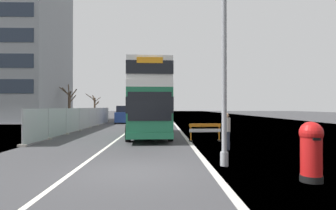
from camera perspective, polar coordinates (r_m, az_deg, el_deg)
name	(u,v)px	position (r m, az deg, el deg)	size (l,w,h in m)	color
ground	(153,172)	(9.48, -3.07, -13.41)	(140.00, 280.00, 0.10)	#38383A
double_decker_bus	(149,100)	(20.20, -3.91, 1.08)	(3.23, 10.24, 4.90)	#1E6B47
lamppost_foreground	(224,58)	(10.34, 11.26, 9.26)	(0.29, 0.70, 8.10)	gray
red_pillar_postbox	(311,149)	(8.91, 26.93, -7.87)	(0.64, 0.64, 1.68)	black
roadworks_barrier	(205,130)	(17.32, 7.47, -5.02)	(1.94, 0.59, 1.09)	orange
construction_site_fence	(84,119)	(27.80, -16.53, -2.68)	(0.44, 24.00, 2.03)	#A8AAAD
car_oncoming_near	(124,115)	(36.83, -8.83, -2.02)	(2.05, 4.14, 2.24)	navy
car_receding_mid	(129,114)	(45.23, -7.78, -1.83)	(2.03, 4.11, 2.02)	black
bare_tree_far_verge_near	(69,103)	(45.27, -19.30, 0.46)	(2.49, 2.71, 5.64)	#4C3D2D
bare_tree_far_verge_mid	(95,105)	(64.14, -14.61, 0.00)	(3.16, 2.62, 5.04)	#4C3D2D
pedestrian_at_kerb	(227,131)	(14.10, 11.78, -5.22)	(0.34, 0.34, 1.79)	#2D3342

